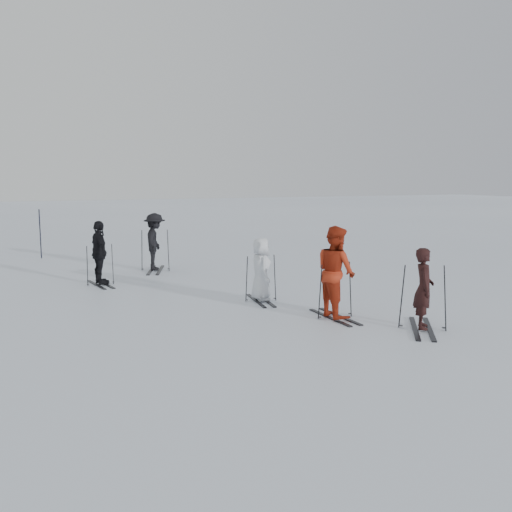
{
  "coord_description": "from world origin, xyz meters",
  "views": [
    {
      "loc": [
        -5.44,
        -12.11,
        3.01
      ],
      "look_at": [
        0.0,
        1.0,
        1.0
      ],
      "focal_mm": 40.0,
      "sensor_mm": 36.0,
      "label": 1
    }
  ],
  "objects_px": {
    "skier_red": "(336,273)",
    "skier_uphill_far": "(155,242)",
    "skier_uphill_left": "(100,254)",
    "skier_near_dark": "(424,290)",
    "piste_marker": "(40,234)",
    "skier_grey": "(261,270)"
  },
  "relations": [
    {
      "from": "skier_uphill_left",
      "to": "skier_uphill_far",
      "type": "xyz_separation_m",
      "value": [
        1.94,
        1.79,
        0.03
      ]
    },
    {
      "from": "skier_near_dark",
      "to": "skier_grey",
      "type": "bearing_deg",
      "value": 62.12
    },
    {
      "from": "skier_uphill_left",
      "to": "skier_uphill_far",
      "type": "height_order",
      "value": "skier_uphill_far"
    },
    {
      "from": "skier_uphill_far",
      "to": "piste_marker",
      "type": "xyz_separation_m",
      "value": [
        -3.26,
        4.31,
        -0.01
      ]
    },
    {
      "from": "skier_uphill_left",
      "to": "piste_marker",
      "type": "distance_m",
      "value": 6.24
    },
    {
      "from": "skier_red",
      "to": "skier_uphill_far",
      "type": "bearing_deg",
      "value": 14.96
    },
    {
      "from": "skier_red",
      "to": "skier_uphill_far",
      "type": "distance_m",
      "value": 7.8
    },
    {
      "from": "skier_red",
      "to": "skier_uphill_far",
      "type": "relative_size",
      "value": 1.07
    },
    {
      "from": "skier_near_dark",
      "to": "skier_uphill_far",
      "type": "distance_m",
      "value": 9.56
    },
    {
      "from": "skier_near_dark",
      "to": "piste_marker",
      "type": "relative_size",
      "value": 0.89
    },
    {
      "from": "skier_uphill_far",
      "to": "skier_near_dark",
      "type": "bearing_deg",
      "value": -140.97
    },
    {
      "from": "skier_red",
      "to": "skier_uphill_left",
      "type": "xyz_separation_m",
      "value": [
        -4.13,
        5.69,
        -0.09
      ]
    },
    {
      "from": "skier_uphill_far",
      "to": "skier_uphill_left",
      "type": "bearing_deg",
      "value": 151.55
    },
    {
      "from": "piste_marker",
      "to": "skier_uphill_far",
      "type": "bearing_deg",
      "value": -52.85
    },
    {
      "from": "skier_grey",
      "to": "skier_uphill_far",
      "type": "xyz_separation_m",
      "value": [
        -1.37,
        5.39,
        0.15
      ]
    },
    {
      "from": "skier_grey",
      "to": "piste_marker",
      "type": "bearing_deg",
      "value": 32.71
    },
    {
      "from": "skier_red",
      "to": "piste_marker",
      "type": "relative_size",
      "value": 1.08
    },
    {
      "from": "skier_near_dark",
      "to": "skier_grey",
      "type": "relative_size",
      "value": 1.06
    },
    {
      "from": "skier_near_dark",
      "to": "piste_marker",
      "type": "xyz_separation_m",
      "value": [
        -6.57,
        13.27,
        0.1
      ]
    },
    {
      "from": "skier_near_dark",
      "to": "skier_uphill_far",
      "type": "bearing_deg",
      "value": 53.93
    },
    {
      "from": "skier_uphill_left",
      "to": "skier_grey",
      "type": "bearing_deg",
      "value": -147.22
    },
    {
      "from": "skier_near_dark",
      "to": "skier_uphill_far",
      "type": "height_order",
      "value": "skier_uphill_far"
    }
  ]
}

